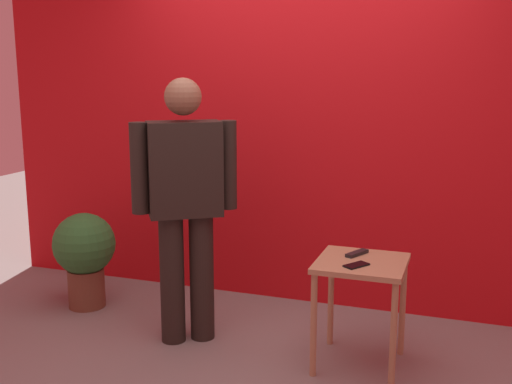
% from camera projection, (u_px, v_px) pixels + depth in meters
% --- Properties ---
extents(ground_plane, '(12.00, 12.00, 0.00)m').
position_uv_depth(ground_plane, '(244.00, 371.00, 3.50)').
color(ground_plane, gray).
extents(back_wall_red, '(4.83, 0.12, 3.27)m').
position_uv_depth(back_wall_red, '(304.00, 76.00, 4.31)').
color(back_wall_red, red).
rests_on(back_wall_red, ground_plane).
extents(standing_person, '(0.59, 0.45, 1.64)m').
position_uv_depth(standing_person, '(185.00, 198.00, 3.74)').
color(standing_person, black).
rests_on(standing_person, ground_plane).
extents(side_table, '(0.49, 0.49, 0.63)m').
position_uv_depth(side_table, '(361.00, 279.00, 3.48)').
color(side_table, tan).
rests_on(side_table, ground_plane).
extents(cell_phone, '(0.14, 0.16, 0.01)m').
position_uv_depth(cell_phone, '(356.00, 265.00, 3.36)').
color(cell_phone, black).
rests_on(cell_phone, side_table).
extents(tv_remote, '(0.11, 0.17, 0.02)m').
position_uv_depth(tv_remote, '(357.00, 253.00, 3.56)').
color(tv_remote, black).
rests_on(tv_remote, side_table).
extents(potted_plant, '(0.44, 0.44, 0.69)m').
position_uv_depth(potted_plant, '(85.00, 252.00, 4.38)').
color(potted_plant, brown).
rests_on(potted_plant, ground_plane).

